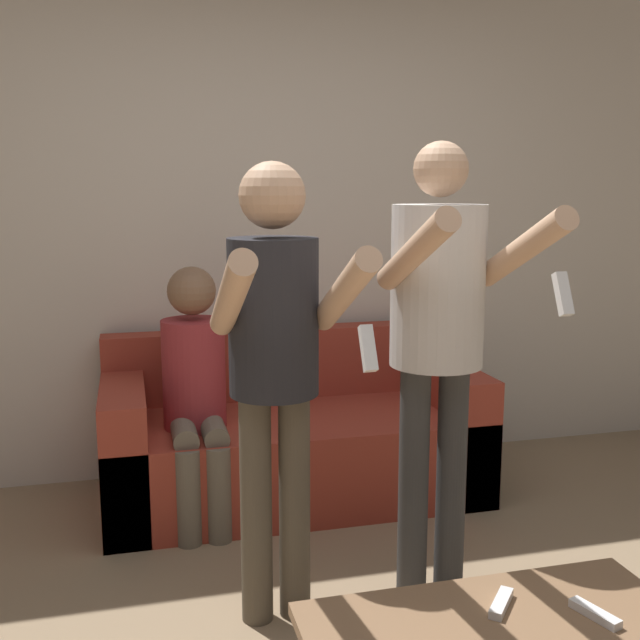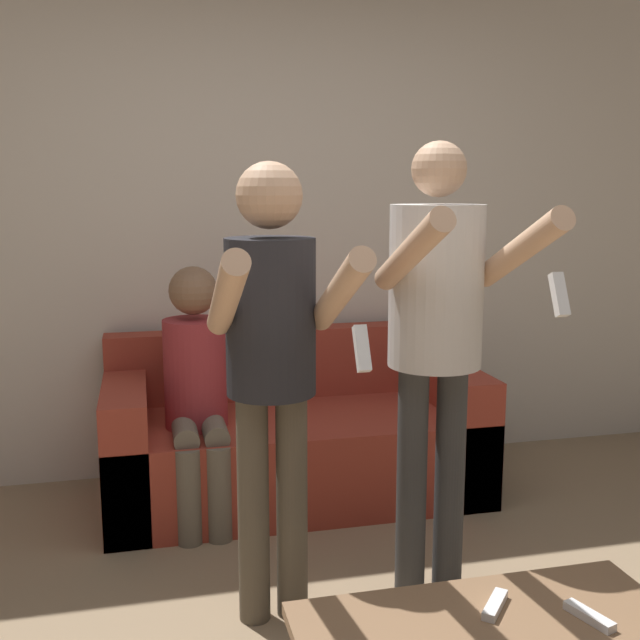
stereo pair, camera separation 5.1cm
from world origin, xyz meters
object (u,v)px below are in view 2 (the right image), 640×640
Objects in this scene: couch at (294,439)px; remote_near at (589,616)px; person_standing_right at (437,322)px; remote_far at (495,605)px; person_standing_left at (272,347)px; person_seated at (197,384)px.

couch is 11.79× the size of remote_near.
remote_near is (0.14, -0.78, -0.68)m from person_standing_right.
remote_far is at bearing -97.05° from person_standing_right.
remote_near and remote_far have the same top height.
person_standing_left is at bearing 127.02° from remote_far.
person_standing_left is (-0.29, -1.09, 0.71)m from couch.
remote_far is at bearing -52.98° from person_standing_left.
person_standing_left is at bearing -105.03° from couch.
couch is at bearing 103.05° from remote_near.
person_seated reaches higher than remote_near.
person_standing_right is 1.04m from remote_near.
person_standing_left is 1.23m from remote_near.
person_standing_right reaches higher than person_standing_left.
person_standing_right is 0.96m from remote_far.
person_standing_right is at bearing 0.28° from person_standing_left.
person_standing_right reaches higher than person_seated.
person_seated is at bearing 118.50° from remote_near.
couch is 13.24× the size of remote_far.
remote_near is (0.92, -1.69, -0.27)m from person_seated.
person_standing_left reaches higher than person_seated.
remote_far is (0.69, -1.58, -0.27)m from person_seated.
remote_near is (0.73, -0.78, -0.62)m from person_standing_left.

